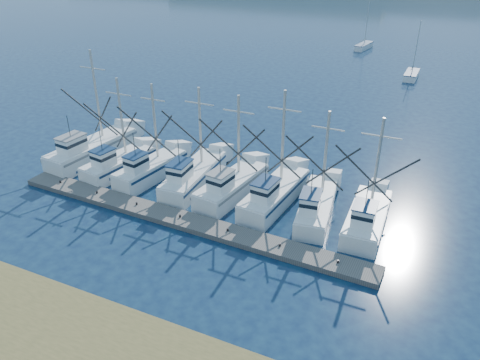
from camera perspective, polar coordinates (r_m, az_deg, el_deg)
name	(u,v)px	position (r m, az deg, el deg)	size (l,w,h in m)	color
ground	(219,288)	(29.11, -2.56, -13.07)	(500.00, 500.00, 0.00)	#0C1935
floating_dock	(180,219)	(35.18, -7.30, -4.79)	(29.68, 1.98, 0.40)	#5D5953
trawler_fleet	(202,179)	(38.92, -4.68, 0.10)	(29.02, 9.66, 9.95)	white
sailboat_near	(411,75)	(74.82, 20.17, 11.91)	(1.75, 5.14, 8.10)	white
sailboat_far	(364,46)	(92.52, 14.85, 15.50)	(2.44, 6.01, 8.10)	white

